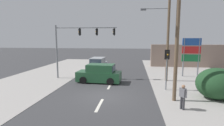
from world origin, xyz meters
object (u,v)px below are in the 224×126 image
at_px(suv_kerbside_parked, 98,65).
at_px(pedestrian_at_kerb, 183,96).
at_px(traffic_signal_mast, 77,40).
at_px(pedestal_signal_right_kerb, 167,63).
at_px(suv_oncoming_near, 99,74).
at_px(utility_pole_midground_right, 167,28).
at_px(shopping_plaza_sign, 191,52).
at_px(utility_pole_foreground_right, 176,20).

height_order(suv_kerbside_parked, pedestrian_at_kerb, suv_kerbside_parked).
height_order(traffic_signal_mast, pedestal_signal_right_kerb, traffic_signal_mast).
bearing_deg(suv_oncoming_near, traffic_signal_mast, 152.46).
distance_m(utility_pole_midground_right, shopping_plaza_sign, 4.97).
height_order(utility_pole_midground_right, suv_kerbside_parked, utility_pole_midground_right).
bearing_deg(suv_oncoming_near, shopping_plaza_sign, 21.86).
bearing_deg(utility_pole_foreground_right, suv_kerbside_parked, 125.20).
height_order(traffic_signal_mast, suv_oncoming_near, traffic_signal_mast).
bearing_deg(utility_pole_foreground_right, shopping_plaza_sign, 66.45).
relative_size(utility_pole_midground_right, suv_oncoming_near, 2.26).
distance_m(suv_oncoming_near, pedestrian_at_kerb, 9.18).
xyz_separation_m(utility_pole_midground_right, pedestal_signal_right_kerb, (-0.52, -3.55, -3.22)).
relative_size(suv_oncoming_near, pedestrian_at_kerb, 2.85).
xyz_separation_m(traffic_signal_mast, suv_kerbside_parked, (1.29, 4.96, -3.47)).
bearing_deg(suv_oncoming_near, suv_kerbside_parked, 103.19).
xyz_separation_m(shopping_plaza_sign, suv_kerbside_parked, (-11.70, 2.32, -2.10)).
bearing_deg(pedestal_signal_right_kerb, pedestrian_at_kerb, -86.34).
distance_m(pedestal_signal_right_kerb, suv_oncoming_near, 6.84).
xyz_separation_m(utility_pole_foreground_right, utility_pole_midground_right, (0.52, 6.26, -0.15)).
distance_m(shopping_plaza_sign, pedestrian_at_kerb, 11.22).
height_order(utility_pole_foreground_right, traffic_signal_mast, utility_pole_foreground_right).
xyz_separation_m(pedestal_signal_right_kerb, shopping_plaza_sign, (3.85, 6.11, 0.57)).
bearing_deg(shopping_plaza_sign, suv_kerbside_parked, 168.77).
relative_size(utility_pole_midground_right, pedestal_signal_right_kerb, 2.96).
height_order(utility_pole_foreground_right, pedestrian_at_kerb, utility_pole_foreground_right).
height_order(utility_pole_midground_right, pedestrian_at_kerb, utility_pole_midground_right).
height_order(utility_pole_foreground_right, utility_pole_midground_right, utility_pole_foreground_right).
relative_size(suv_kerbside_parked, pedestrian_at_kerb, 2.82).
distance_m(utility_pole_foreground_right, traffic_signal_mast, 11.14).
height_order(traffic_signal_mast, pedestrian_at_kerb, traffic_signal_mast).
bearing_deg(pedestrian_at_kerb, shopping_plaza_sign, 71.12).
xyz_separation_m(traffic_signal_mast, pedestal_signal_right_kerb, (9.15, -3.47, -1.94)).
distance_m(pedestal_signal_right_kerb, suv_kerbside_parked, 11.63).
bearing_deg(utility_pole_midground_right, suv_oncoming_near, -167.45).
xyz_separation_m(utility_pole_midground_right, pedestrian_at_kerb, (-0.24, -7.88, -4.71)).
bearing_deg(suv_kerbside_parked, traffic_signal_mast, -104.58).
height_order(shopping_plaza_sign, suv_oncoming_near, shopping_plaza_sign).
distance_m(utility_pole_foreground_right, pedestrian_at_kerb, 5.13).
bearing_deg(utility_pole_foreground_right, pedestal_signal_right_kerb, 90.05).
xyz_separation_m(shopping_plaza_sign, suv_oncoming_near, (-10.20, -4.09, -2.10)).
bearing_deg(pedestrian_at_kerb, utility_pole_midground_right, 88.24).
bearing_deg(suv_kerbside_parked, pedestal_signal_right_kerb, -47.02).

